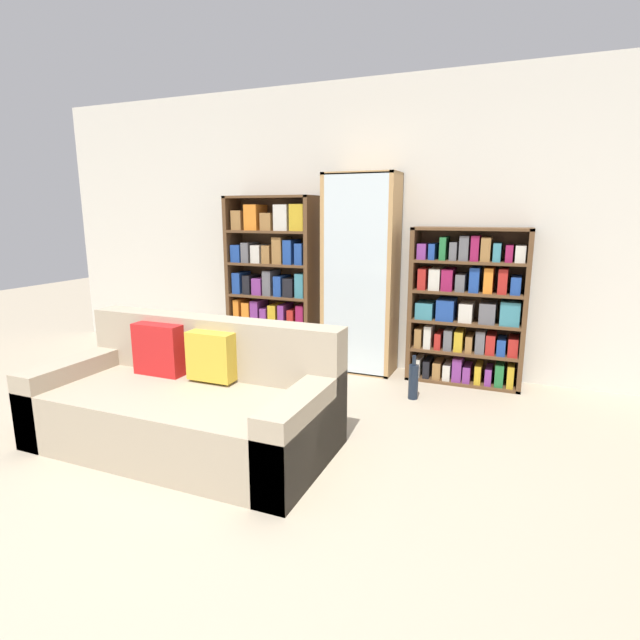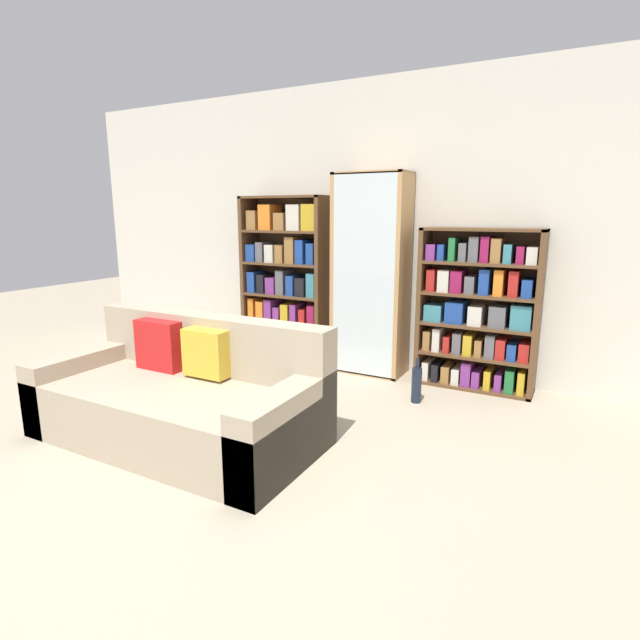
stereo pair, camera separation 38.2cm
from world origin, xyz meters
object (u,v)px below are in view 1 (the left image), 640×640
(display_cabinet, at_px, (361,274))
(wine_bottle, at_px, (413,381))
(couch, at_px, (187,403))
(bookshelf_right, at_px, (468,309))
(bookshelf_left, at_px, (273,282))

(display_cabinet, relative_size, wine_bottle, 5.04)
(couch, relative_size, display_cabinet, 1.04)
(wine_bottle, bearing_deg, bookshelf_right, 60.92)
(bookshelf_right, xyz_separation_m, wine_bottle, (-0.33, -0.60, -0.52))
(display_cabinet, bearing_deg, bookshelf_left, 179.03)
(couch, xyz_separation_m, display_cabinet, (0.56, 1.94, 0.66))
(couch, relative_size, wine_bottle, 5.26)
(couch, bearing_deg, display_cabinet, 73.95)
(couch, distance_m, bookshelf_left, 2.06)
(display_cabinet, distance_m, bookshelf_right, 1.02)
(display_cabinet, xyz_separation_m, wine_bottle, (0.65, -0.58, -0.78))
(display_cabinet, relative_size, bookshelf_right, 1.35)
(couch, xyz_separation_m, bookshelf_right, (1.54, 1.96, 0.40))
(display_cabinet, xyz_separation_m, bookshelf_right, (0.98, 0.02, -0.26))
(display_cabinet, distance_m, wine_bottle, 1.17)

